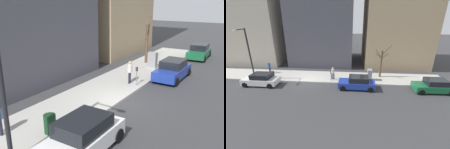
# 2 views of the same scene
# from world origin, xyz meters

# --- Properties ---
(ground_plane) EXTENTS (120.00, 120.00, 0.00)m
(ground_plane) POSITION_xyz_m (0.00, 0.00, 0.00)
(ground_plane) COLOR #38383A
(sidewalk) EXTENTS (4.00, 36.00, 0.15)m
(sidewalk) POSITION_xyz_m (2.00, 0.00, 0.07)
(sidewalk) COLOR #B2AFA8
(sidewalk) RESTS_ON ground
(parked_car_green) EXTENTS (2.03, 4.25, 1.52)m
(parked_car_green) POSITION_xyz_m (-1.20, -14.88, 0.74)
(parked_car_green) COLOR #196038
(parked_car_green) RESTS_ON ground
(parked_car_blue) EXTENTS (1.99, 4.23, 1.52)m
(parked_car_blue) POSITION_xyz_m (-1.09, -6.39, 0.74)
(parked_car_blue) COLOR #1E389E
(parked_car_blue) RESTS_ON ground
(parked_car_white) EXTENTS (1.92, 4.20, 1.52)m
(parked_car_white) POSITION_xyz_m (-1.20, 5.32, 0.74)
(parked_car_white) COLOR white
(parked_car_white) RESTS_ON ground
(parking_meter) EXTENTS (0.14, 0.10, 1.35)m
(parking_meter) POSITION_xyz_m (0.45, -3.10, 0.98)
(parking_meter) COLOR slate
(parking_meter) RESTS_ON sidewalk
(utility_box) EXTENTS (0.83, 0.61, 1.43)m
(utility_box) POSITION_xyz_m (1.30, -8.06, 0.85)
(utility_box) COLOR #A8A399
(utility_box) RESTS_ON sidewalk
(streetlamp) EXTENTS (1.97, 0.32, 6.50)m
(streetlamp) POSITION_xyz_m (0.28, 7.36, 4.02)
(streetlamp) COLOR black
(streetlamp) RESTS_ON sidewalk
(bare_tree) EXTENTS (0.90, 2.11, 4.37)m
(bare_tree) POSITION_xyz_m (2.59, -9.63, 2.14)
(bare_tree) COLOR brown
(bare_tree) RESTS_ON sidewalk
(trash_bin) EXTENTS (0.56, 0.56, 0.90)m
(trash_bin) POSITION_xyz_m (0.90, 4.98, 0.60)
(trash_bin) COLOR #14381E
(trash_bin) RESTS_ON sidewalk
(pedestrian_near_meter) EXTENTS (0.36, 0.39, 1.66)m
(pedestrian_near_meter) POSITION_xyz_m (1.10, -3.28, 1.09)
(pedestrian_near_meter) COLOR #1E1E2D
(pedestrian_near_meter) RESTS_ON sidewalk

